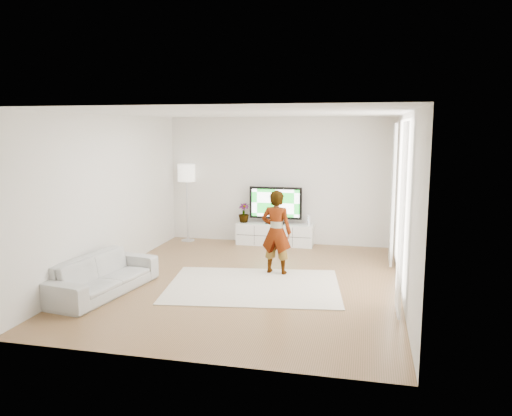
% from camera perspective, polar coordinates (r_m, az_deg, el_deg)
% --- Properties ---
extents(floor, '(6.00, 6.00, 0.00)m').
position_cam_1_polar(floor, '(8.52, -1.03, -8.38)').
color(floor, '#916341').
rests_on(floor, ground).
extents(ceiling, '(6.00, 6.00, 0.00)m').
position_cam_1_polar(ceiling, '(8.13, -1.09, 10.79)').
color(ceiling, white).
rests_on(ceiling, wall_back).
extents(wall_left, '(0.02, 6.00, 2.80)m').
position_cam_1_polar(wall_left, '(9.13, -16.49, 1.43)').
color(wall_left, silver).
rests_on(wall_left, floor).
extents(wall_right, '(0.02, 6.00, 2.80)m').
position_cam_1_polar(wall_right, '(8.00, 16.61, 0.38)').
color(wall_right, silver).
rests_on(wall_right, floor).
extents(wall_back, '(5.00, 0.02, 2.80)m').
position_cam_1_polar(wall_back, '(11.13, 2.62, 3.11)').
color(wall_back, silver).
rests_on(wall_back, floor).
extents(wall_front, '(5.00, 0.02, 2.80)m').
position_cam_1_polar(wall_front, '(5.39, -8.68, -3.44)').
color(wall_front, silver).
rests_on(wall_front, floor).
extents(window, '(0.01, 2.60, 2.50)m').
position_cam_1_polar(window, '(8.29, 16.36, 1.03)').
color(window, white).
rests_on(window, wall_right).
extents(curtain_near, '(0.04, 0.70, 2.60)m').
position_cam_1_polar(curtain_near, '(7.01, 16.31, -1.21)').
color(curtain_near, white).
rests_on(curtain_near, floor).
extents(curtain_far, '(0.04, 0.70, 2.60)m').
position_cam_1_polar(curtain_far, '(9.58, 15.38, 1.52)').
color(curtain_far, white).
rests_on(curtain_far, floor).
extents(media_console, '(1.69, 0.48, 0.48)m').
position_cam_1_polar(media_console, '(11.08, 2.21, -2.99)').
color(media_console, white).
rests_on(media_console, floor).
extents(television, '(1.17, 0.23, 0.81)m').
position_cam_1_polar(television, '(10.99, 2.26, 0.50)').
color(television, black).
rests_on(television, media_console).
extents(game_console, '(0.08, 0.16, 0.22)m').
position_cam_1_polar(game_console, '(10.91, 6.05, -1.38)').
color(game_console, white).
rests_on(game_console, media_console).
extents(potted_plant, '(0.27, 0.27, 0.42)m').
position_cam_1_polar(potted_plant, '(11.15, -1.41, -0.56)').
color(potted_plant, '#3F7238').
rests_on(potted_plant, media_console).
extents(rug, '(3.04, 2.37, 0.01)m').
position_cam_1_polar(rug, '(8.26, -0.30, -8.90)').
color(rug, beige).
rests_on(rug, floor).
extents(player, '(0.58, 0.42, 1.49)m').
position_cam_1_polar(player, '(8.79, 2.34, -2.75)').
color(player, '#334772').
rests_on(player, rug).
extents(sofa, '(1.08, 2.09, 0.58)m').
position_cam_1_polar(sofa, '(8.22, -17.16, -7.33)').
color(sofa, '#AEADA9').
rests_on(sofa, floor).
extents(floor_lamp, '(0.39, 0.39, 1.76)m').
position_cam_1_polar(floor_lamp, '(11.37, -7.95, 3.61)').
color(floor_lamp, silver).
rests_on(floor_lamp, floor).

